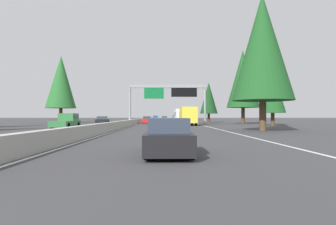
{
  "coord_description": "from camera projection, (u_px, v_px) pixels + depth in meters",
  "views": [
    {
      "loc": [
        -2.26,
        -5.18,
        1.55
      ],
      "look_at": [
        54.34,
        -6.1,
        2.22
      ],
      "focal_mm": 30.28,
      "sensor_mm": 36.0,
      "label": 1
    }
  ],
  "objects": [
    {
      "name": "pickup_far_center",
      "position": [
        176.0,
        118.0,
        89.26
      ],
      "size": [
        5.6,
        2.0,
        1.86
      ],
      "color": "#2D6B38",
      "rests_on": "ground"
    },
    {
      "name": "sedan_near_right",
      "position": [
        147.0,
        120.0,
        60.21
      ],
      "size": [
        4.4,
        1.8,
        1.47
      ],
      "color": "red",
      "rests_on": "ground"
    },
    {
      "name": "shoulder_stripe_median",
      "position": [
        144.0,
        122.0,
        72.15
      ],
      "size": [
        160.0,
        0.16,
        0.01
      ],
      "primitive_type": "cube",
      "color": "silver",
      "rests_on": "ground"
    },
    {
      "name": "bus_distant_a",
      "position": [
        180.0,
        115.0,
        66.89
      ],
      "size": [
        11.5,
        2.55,
        3.1
      ],
      "color": "white",
      "rests_on": "ground"
    },
    {
      "name": "oncoming_near",
      "position": [
        67.0,
        121.0,
        34.28
      ],
      "size": [
        5.6,
        2.0,
        1.86
      ],
      "rotation": [
        0.0,
        0.0,
        3.14
      ],
      "color": "#2D6B38",
      "rests_on": "ground"
    },
    {
      "name": "minivan_far_right",
      "position": [
        156.0,
        117.0,
        126.57
      ],
      "size": [
        5.0,
        1.95,
        1.69
      ],
      "color": "#1E4793",
      "rests_on": "ground"
    },
    {
      "name": "conifer_right_mid",
      "position": [
        243.0,
        79.0,
        55.93
      ],
      "size": [
        6.4,
        6.4,
        14.54
      ],
      "color": "#4C3823",
      "rests_on": "ground"
    },
    {
      "name": "ground_plane",
      "position": [
        140.0,
        123.0,
        62.14
      ],
      "size": [
        320.0,
        320.0,
        0.0
      ],
      "primitive_type": "plane",
      "color": "#38383A"
    },
    {
      "name": "shoulder_stripe_right",
      "position": [
        188.0,
        122.0,
        72.33
      ],
      "size": [
        160.0,
        0.16,
        0.01
      ],
      "primitive_type": "cube",
      "color": "silver",
      "rests_on": "ground"
    },
    {
      "name": "median_barrier",
      "position": [
        145.0,
        120.0,
        82.14
      ],
      "size": [
        180.0,
        0.56,
        0.9
      ],
      "primitive_type": "cube",
      "color": "#ADAAA3",
      "rests_on": "ground"
    },
    {
      "name": "sign_gantry_overhead",
      "position": [
        169.0,
        93.0,
        46.37
      ],
      "size": [
        0.5,
        12.68,
        6.66
      ],
      "color": "gray",
      "rests_on": "ground"
    },
    {
      "name": "conifer_right_far",
      "position": [
        209.0,
        98.0,
        67.31
      ],
      "size": [
        4.19,
        4.19,
        9.51
      ],
      "color": "#4C3823",
      "rests_on": "ground"
    },
    {
      "name": "conifer_left_mid",
      "position": [
        61.0,
        82.0,
        62.86
      ],
      "size": [
        6.57,
        6.57,
        14.93
      ],
      "color": "#4C3823",
      "rests_on": "ground"
    },
    {
      "name": "sedan_far_left",
      "position": [
        164.0,
        119.0,
        82.56
      ],
      "size": [
        4.4,
        1.8,
        1.47
      ],
      "color": "maroon",
      "rests_on": "ground"
    },
    {
      "name": "sedan_mid_center",
      "position": [
        168.0,
        137.0,
        11.37
      ],
      "size": [
        4.4,
        1.8,
        1.47
      ],
      "color": "black",
      "rests_on": "ground"
    },
    {
      "name": "conifer_right_foreground",
      "position": [
        262.0,
        47.0,
        29.29
      ],
      "size": [
        6.27,
        6.27,
        14.26
      ],
      "color": "#4C3823",
      "rests_on": "ground"
    },
    {
      "name": "box_truck_mid_left",
      "position": [
        188.0,
        115.0,
        46.81
      ],
      "size": [
        8.5,
        2.4,
        2.95
      ],
      "color": "gold",
      "rests_on": "ground"
    },
    {
      "name": "conifer_right_near",
      "position": [
        273.0,
        91.0,
        45.82
      ],
      "size": [
        4.08,
        4.08,
        9.27
      ],
      "color": "#4C3823",
      "rests_on": "ground"
    },
    {
      "name": "oncoming_far",
      "position": [
        102.0,
        120.0,
        54.22
      ],
      "size": [
        4.4,
        1.8,
        1.47
      ],
      "rotation": [
        0.0,
        0.0,
        3.14
      ],
      "color": "black",
      "rests_on": "ground"
    }
  ]
}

